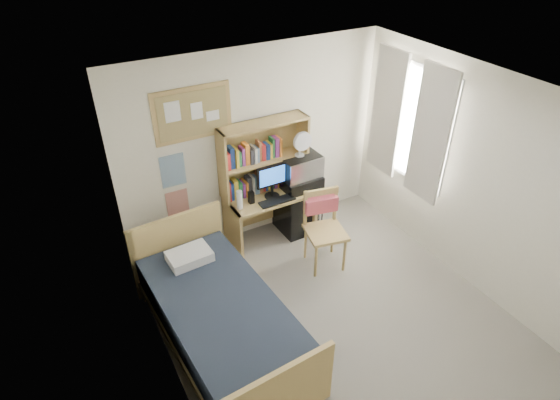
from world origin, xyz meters
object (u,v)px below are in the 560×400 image
speaker_right (292,185)px  microwave (299,165)px  bulletin_board (193,114)px  desk_chair (326,232)px  bed (222,322)px  desk_fan (300,145)px  desk (270,217)px  speaker_left (251,197)px  mini_fridge (297,202)px  monitor (272,182)px

speaker_right → microwave: (0.15, 0.07, 0.22)m
bulletin_board → desk_chair: size_ratio=0.91×
bed → desk_fan: (1.73, 1.37, 1.04)m
bulletin_board → microwave: bearing=-12.5°
bulletin_board → desk: (0.84, -0.29, -1.56)m
desk_chair → microwave: (0.09, 0.82, 0.52)m
microwave → speaker_right: bearing=-156.1°
microwave → desk_fan: (0.00, 0.00, 0.31)m
speaker_left → desk_fan: 0.92m
desk_chair → desk_fan: desk_fan is taller
mini_fridge → speaker_left: speaker_left is taller
desk → bed: desk is taller
desk → microwave: bearing=1.0°
bed → speaker_left: (0.99, 1.30, 0.50)m
mini_fridge → monitor: (-0.45, -0.09, 0.50)m
desk_chair → desk_fan: size_ratio=3.26×
desk_chair → desk_fan: 1.17m
desk_chair → bed: (-1.64, -0.54, -0.21)m
bulletin_board → speaker_left: bulletin_board is taller
mini_fridge → microwave: 0.59m
bed → monitor: size_ratio=4.95×
mini_fridge → speaker_left: size_ratio=5.42×
desk → mini_fridge: 0.45m
bulletin_board → desk_chair: (1.19, -1.11, -1.41)m
speaker_left → desk_fan: (0.75, 0.07, 0.54)m
desk → monitor: bearing=-90.0°
bulletin_board → microwave: bulletin_board is taller
mini_fridge → desk_chair: bearing=-97.5°
desk → microwave: (0.45, 0.01, 0.67)m
bed → desk_fan: 2.44m
bulletin_board → desk_fan: bearing=-12.5°
bed → microwave: bearing=34.6°
desk → speaker_right: size_ratio=6.60×
bulletin_board → desk_fan: 1.44m
bed → monitor: 1.94m
mini_fridge → desk: bearing=-177.4°
microwave → speaker_left: bearing=-175.8°
monitor → microwave: (0.45, 0.07, 0.09)m
monitor → speaker_left: monitor is taller
mini_fridge → speaker_left: bearing=-174.3°
desk → mini_fridge: (0.45, 0.03, 0.08)m
bed → speaker_left: 1.71m
monitor → microwave: microwave is taller
monitor → mini_fridge: bearing=11.2°
desk_chair → speaker_left: size_ratio=6.32×
desk_chair → monitor: size_ratio=2.33×
desk_chair → desk: bearing=125.2°
speaker_right → desk: bearing=168.7°
monitor → desk_fan: size_ratio=1.40×
speaker_right → desk_fan: (0.15, 0.07, 0.53)m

